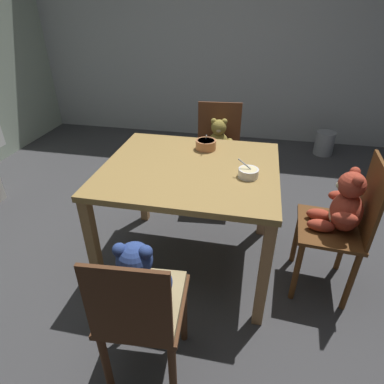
# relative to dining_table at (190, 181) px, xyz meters

# --- Properties ---
(ground_plane) EXTENTS (5.20, 5.20, 0.04)m
(ground_plane) POSITION_rel_dining_table_xyz_m (0.00, 0.00, -0.68)
(ground_plane) COLOR #3D3D3F
(wall_rear) EXTENTS (5.20, 0.08, 2.96)m
(wall_rear) POSITION_rel_dining_table_xyz_m (0.00, 2.56, 0.82)
(wall_rear) COLOR #A7ABAC
(wall_rear) RESTS_ON ground_plane
(dining_table) EXTENTS (1.06, 0.93, 0.76)m
(dining_table) POSITION_rel_dining_table_xyz_m (0.00, 0.00, 0.00)
(dining_table) COLOR olive
(dining_table) RESTS_ON ground_plane
(teddy_chair_far_center) EXTENTS (0.44, 0.42, 0.89)m
(teddy_chair_far_center) POSITION_rel_dining_table_xyz_m (0.06, 0.85, -0.13)
(teddy_chair_far_center) COLOR #59311C
(teddy_chair_far_center) RESTS_ON ground_plane
(teddy_chair_near_front) EXTENTS (0.39, 0.42, 0.85)m
(teddy_chair_near_front) POSITION_rel_dining_table_xyz_m (-0.04, -0.84, -0.10)
(teddy_chair_near_front) COLOR #4D2D19
(teddy_chair_near_front) RESTS_ON ground_plane
(teddy_chair_near_right) EXTENTS (0.39, 0.44, 0.90)m
(teddy_chair_near_right) POSITION_rel_dining_table_xyz_m (0.91, -0.04, -0.09)
(teddy_chair_near_right) COLOR #5B3416
(teddy_chair_near_right) RESTS_ON ground_plane
(porridge_bowl_terracotta_far_center) EXTENTS (0.14, 0.15, 0.13)m
(porridge_bowl_terracotta_far_center) POSITION_rel_dining_table_xyz_m (0.05, 0.27, 0.13)
(porridge_bowl_terracotta_far_center) COLOR #B47047
(porridge_bowl_terracotta_far_center) RESTS_ON dining_table
(porridge_bowl_white_near_right) EXTENTS (0.12, 0.12, 0.11)m
(porridge_bowl_white_near_right) POSITION_rel_dining_table_xyz_m (0.35, -0.07, 0.13)
(porridge_bowl_white_near_right) COLOR silver
(porridge_bowl_white_near_right) RESTS_ON dining_table
(metal_pail) EXTENTS (0.22, 0.22, 0.28)m
(metal_pail) POSITION_rel_dining_table_xyz_m (1.20, 2.15, -0.52)
(metal_pail) COLOR #93969B
(metal_pail) RESTS_ON ground_plane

